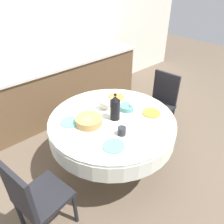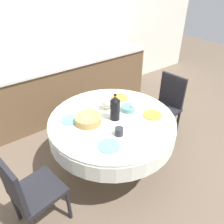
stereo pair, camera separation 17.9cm
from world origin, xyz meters
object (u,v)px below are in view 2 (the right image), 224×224
chair_right (28,191)px  teapot (107,103)px  coffee_carafe (115,108)px  chair_left (166,104)px

chair_right → teapot: 1.18m
coffee_carafe → teapot: bearing=76.5°
teapot → chair_right: bearing=-161.9°
chair_left → coffee_carafe: size_ratio=2.90×
chair_right → coffee_carafe: bearing=88.4°
coffee_carafe → teapot: 0.23m
chair_left → coffee_carafe: (-1.00, -0.13, 0.37)m
chair_right → teapot: teapot is taller
chair_right → coffee_carafe: 1.10m
teapot → coffee_carafe: bearing=-103.5°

